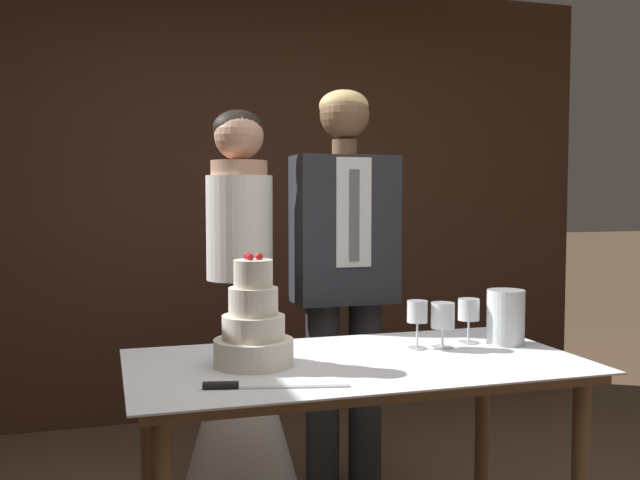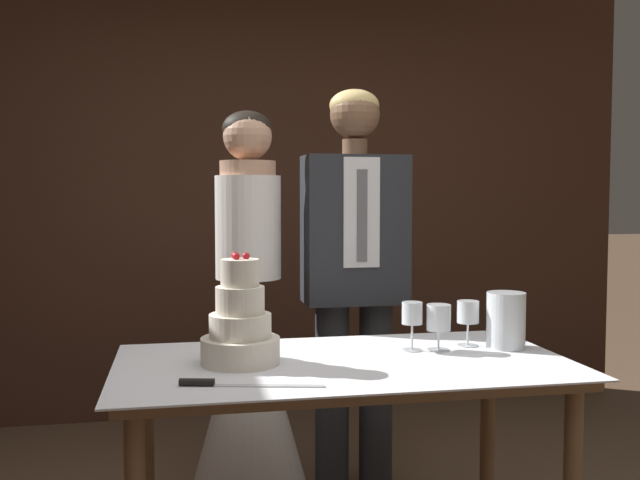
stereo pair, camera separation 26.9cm
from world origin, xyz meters
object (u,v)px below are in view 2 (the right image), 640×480
cake_knife (223,384)px  tiered_cake (240,326)px  cake_table (344,389)px  hurricane_candle (506,321)px  wine_glass_middle (439,319)px  wine_glass_far (468,315)px  groom (354,265)px  bride (249,360)px  wine_glass_near (412,316)px

cake_knife → tiered_cake: bearing=87.7°
cake_table → cake_knife: cake_knife is taller
cake_table → hurricane_candle: hurricane_candle is taller
tiered_cake → cake_knife: size_ratio=0.88×
tiered_cake → wine_glass_middle: bearing=5.1°
tiered_cake → wine_glass_far: (0.82, 0.11, -0.01)m
groom → bride: bearing=179.9°
tiered_cake → wine_glass_middle: tiered_cake is taller
hurricane_candle → bride: bride is taller
cake_knife → wine_glass_far: 0.97m
cake_knife → hurricane_candle: hurricane_candle is taller
bride → groom: 0.62m
cake_knife → groom: (0.64, 1.04, 0.22)m
cake_knife → hurricane_candle: (1.01, 0.32, 0.09)m
wine_glass_middle → hurricane_candle: hurricane_candle is taller
wine_glass_far → tiered_cake: bearing=-172.3°
wine_glass_near → hurricane_candle: (0.34, -0.02, -0.03)m
tiered_cake → wine_glass_far: 0.83m
cake_table → wine_glass_middle: size_ratio=9.14×
cake_knife → cake_table: bearing=43.1°
wine_glass_far → hurricane_candle: size_ratio=0.82×
cake_table → cake_knife: size_ratio=3.62×
wine_glass_middle → groom: 0.73m
wine_glass_far → cake_table: bearing=-164.3°
tiered_cake → wine_glass_near: size_ratio=2.10×
wine_glass_near → wine_glass_far: size_ratio=1.04×
cake_knife → wine_glass_middle: size_ratio=2.52×
groom → wine_glass_near: bearing=-87.3°
hurricane_candle → groom: size_ratio=0.11×
cake_knife → wine_glass_near: size_ratio=2.39×
cake_knife → groom: bearing=71.2°
hurricane_candle → bride: bearing=139.4°
cake_table → wine_glass_far: size_ratio=9.04×
tiered_cake → bride: size_ratio=0.21×
cake_knife → hurricane_candle: 1.06m
cake_table → tiered_cake: (-0.33, 0.03, 0.21)m
wine_glass_far → hurricane_candle: bearing=-25.5°
cake_knife → wine_glass_middle: (0.76, 0.32, 0.10)m
hurricane_candle → bride: size_ratio=0.12×
cake_knife → bride: bride is taller
cake_table → tiered_cake: tiered_cake is taller
bride → cake_knife: bearing=-99.4°
wine_glass_middle → bride: bearing=129.7°
groom → wine_glass_middle: bearing=-80.1°
cake_table → groom: size_ratio=0.82×
tiered_cake → wine_glass_far: size_ratio=2.20×
hurricane_candle → groom: groom is taller
cake_knife → wine_glass_middle: 0.84m
cake_table → groom: groom is taller
groom → cake_knife: bearing=-121.6°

